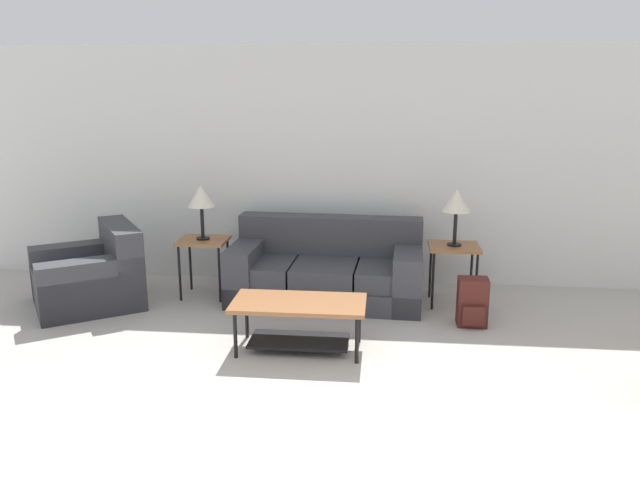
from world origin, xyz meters
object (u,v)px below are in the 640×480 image
object	(u,v)px
coffee_table	(299,314)
backpack	(472,303)
armchair	(91,277)
table_lamp_right	(457,202)
couch	(327,271)
table_lamp_left	(201,197)
side_table_left	(203,246)
side_table_right	(454,253)

from	to	relation	value
coffee_table	backpack	size ratio (longest dim) A/B	2.44
armchair	backpack	distance (m)	3.77
armchair	table_lamp_right	distance (m)	3.74
coffee_table	backpack	world-z (taller)	backpack
couch	backpack	xyz separation A→B (m)	(1.41, -0.61, -0.07)
armchair	coffee_table	bearing A→B (deg)	-22.16
armchair	table_lamp_right	bearing A→B (deg)	5.77
armchair	table_lamp_right	world-z (taller)	table_lamp_right
coffee_table	table_lamp_right	bearing A→B (deg)	42.60
table_lamp_right	couch	bearing A→B (deg)	178.37
table_lamp_left	table_lamp_right	bearing A→B (deg)	0.00
armchair	side_table_left	xyz separation A→B (m)	(1.07, 0.37, 0.26)
couch	side_table_left	world-z (taller)	couch
couch	side_table_left	bearing A→B (deg)	-178.38
side_table_left	table_lamp_left	xyz separation A→B (m)	(0.00, 0.00, 0.52)
coffee_table	backpack	distance (m)	1.68
coffee_table	side_table_left	world-z (taller)	side_table_left
armchair	coffee_table	world-z (taller)	armchair
side_table_right	backpack	size ratio (longest dim) A/B	1.36
coffee_table	table_lamp_right	xyz separation A→B (m)	(1.39, 1.28, 0.74)
table_lamp_right	backpack	world-z (taller)	table_lamp_right
table_lamp_left	backpack	size ratio (longest dim) A/B	1.25
couch	side_table_right	distance (m)	1.31
side_table_left	table_lamp_right	distance (m)	2.62
couch	backpack	distance (m)	1.54
couch	side_table_right	bearing A→B (deg)	-1.63
table_lamp_right	backpack	distance (m)	1.02
side_table_left	table_lamp_left	size ratio (longest dim) A/B	1.09
armchair	side_table_right	distance (m)	3.67
table_lamp_right	backpack	size ratio (longest dim) A/B	1.25
armchair	table_lamp_right	xyz separation A→B (m)	(3.64, 0.37, 0.77)
table_lamp_right	side_table_left	bearing A→B (deg)	180.00
coffee_table	armchair	bearing A→B (deg)	157.84
couch	table_lamp_right	world-z (taller)	table_lamp_right
armchair	table_lamp_left	distance (m)	1.37
armchair	side_table_left	size ratio (longest dim) A/B	2.21
couch	side_table_right	xyz separation A→B (m)	(1.28, -0.04, 0.25)
side_table_right	armchair	bearing A→B (deg)	-174.23
couch	table_lamp_right	bearing A→B (deg)	-1.63
armchair	side_table_left	world-z (taller)	armchair
side_table_left	table_lamp_right	size ratio (longest dim) A/B	1.09
side_table_left	side_table_right	world-z (taller)	same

